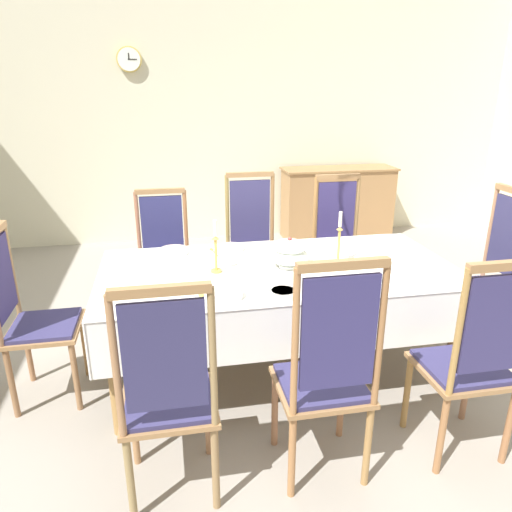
# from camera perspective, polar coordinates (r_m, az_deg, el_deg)

# --- Properties ---
(ground) EXTENTS (7.56, 6.17, 0.04)m
(ground) POSITION_cam_1_polar(r_m,az_deg,el_deg) (3.56, 2.01, -12.59)
(ground) COLOR gray
(back_wall) EXTENTS (7.56, 0.08, 3.43)m
(back_wall) POSITION_cam_1_polar(r_m,az_deg,el_deg) (6.10, -4.63, 18.07)
(back_wall) COLOR beige
(back_wall) RESTS_ON ground
(dining_table) EXTENTS (2.26, 1.11, 0.76)m
(dining_table) POSITION_cam_1_polar(r_m,az_deg,el_deg) (3.12, 2.68, -2.70)
(dining_table) COLOR #A17642
(dining_table) RESTS_ON ground
(tablecloth) EXTENTS (2.28, 1.13, 0.34)m
(tablecloth) POSITION_cam_1_polar(r_m,az_deg,el_deg) (3.13, 2.67, -2.78)
(tablecloth) COLOR white
(tablecloth) RESTS_ON dining_table
(chair_south_a) EXTENTS (0.44, 0.42, 1.16)m
(chair_south_a) POSITION_cam_1_polar(r_m,az_deg,el_deg) (2.25, -10.45, -15.76)
(chair_south_a) COLOR #A07148
(chair_south_a) RESTS_ON ground
(chair_north_a) EXTENTS (0.44, 0.42, 1.10)m
(chair_north_a) POSITION_cam_1_polar(r_m,az_deg,el_deg) (3.99, -10.93, 0.06)
(chair_north_a) COLOR #986A3F
(chair_north_a) RESTS_ON ground
(chair_south_b) EXTENTS (0.44, 0.42, 1.21)m
(chair_south_b) POSITION_cam_1_polar(r_m,az_deg,el_deg) (2.35, 8.47, -13.52)
(chair_south_b) COLOR #986647
(chair_south_b) RESTS_ON ground
(chair_north_b) EXTENTS (0.44, 0.42, 1.21)m
(chair_north_b) POSITION_cam_1_polar(r_m,az_deg,el_deg) (4.04, -0.41, 1.26)
(chair_north_b) COLOR #A37541
(chair_north_b) RESTS_ON ground
(chair_south_c) EXTENTS (0.44, 0.42, 1.15)m
(chair_south_c) POSITION_cam_1_polar(r_m,az_deg,el_deg) (2.69, 24.50, -11.07)
(chair_south_c) COLOR olive
(chair_south_c) RESTS_ON ground
(chair_north_c) EXTENTS (0.44, 0.42, 1.16)m
(chair_north_c) POSITION_cam_1_polar(r_m,az_deg,el_deg) (4.25, 9.93, 1.66)
(chair_north_c) COLOR #9D6D4C
(chair_north_c) RESTS_ON ground
(chair_head_west) EXTENTS (0.42, 0.44, 1.12)m
(chair_head_west) POSITION_cam_1_polar(r_m,az_deg,el_deg) (3.21, -25.31, -6.37)
(chair_head_west) COLOR olive
(chair_head_west) RESTS_ON ground
(chair_head_east) EXTENTS (0.42, 0.44, 1.22)m
(chair_head_east) POSITION_cam_1_polar(r_m,az_deg,el_deg) (3.80, 25.91, -1.92)
(chair_head_east) COLOR #9F6848
(chair_head_east) RESTS_ON ground
(soup_tureen) EXTENTS (0.25, 0.25, 0.20)m
(soup_tureen) POSITION_cam_1_polar(r_m,az_deg,el_deg) (3.08, 4.01, 0.40)
(soup_tureen) COLOR white
(soup_tureen) RESTS_ON tablecloth
(candlestick_west) EXTENTS (0.07, 0.07, 0.34)m
(candlestick_west) POSITION_cam_1_polar(r_m,az_deg,el_deg) (2.99, -4.83, 0.50)
(candlestick_west) COLOR gold
(candlestick_west) RESTS_ON tablecloth
(candlestick_east) EXTENTS (0.07, 0.07, 0.35)m
(candlestick_east) POSITION_cam_1_polar(r_m,az_deg,el_deg) (3.16, 9.88, 1.53)
(candlestick_east) COLOR gold
(candlestick_east) RESTS_ON tablecloth
(bowl_near_left) EXTENTS (0.20, 0.20, 0.04)m
(bowl_near_left) POSITION_cam_1_polar(r_m,az_deg,el_deg) (2.66, -3.72, -4.49)
(bowl_near_left) COLOR white
(bowl_near_left) RESTS_ON tablecloth
(bowl_near_right) EXTENTS (0.18, 0.18, 0.04)m
(bowl_near_right) POSITION_cam_1_polar(r_m,az_deg,el_deg) (3.41, -3.09, 0.97)
(bowl_near_right) COLOR white
(bowl_near_right) RESTS_ON tablecloth
(bowl_far_left) EXTENTS (0.19, 0.19, 0.04)m
(bowl_far_left) POSITION_cam_1_polar(r_m,az_deg,el_deg) (3.38, -9.81, 0.62)
(bowl_far_left) COLOR white
(bowl_far_left) RESTS_ON tablecloth
(bowl_far_right) EXTENTS (0.16, 0.16, 0.04)m
(bowl_far_right) POSITION_cam_1_polar(r_m,az_deg,el_deg) (2.68, 3.27, -4.36)
(bowl_far_right) COLOR white
(bowl_far_right) RESTS_ON tablecloth
(spoon_primary) EXTENTS (0.03, 0.18, 0.01)m
(spoon_primary) POSITION_cam_1_polar(r_m,az_deg,el_deg) (2.68, -6.54, -4.84)
(spoon_primary) COLOR gold
(spoon_primary) RESTS_ON tablecloth
(spoon_secondary) EXTENTS (0.05, 0.18, 0.01)m
(spoon_secondary) POSITION_cam_1_polar(r_m,az_deg,el_deg) (3.42, -5.26, 0.72)
(spoon_secondary) COLOR gold
(spoon_secondary) RESTS_ON tablecloth
(sideboard) EXTENTS (1.44, 0.48, 0.90)m
(sideboard) POSITION_cam_1_polar(r_m,az_deg,el_deg) (6.30, 9.67, 6.30)
(sideboard) COLOR #996F45
(sideboard) RESTS_ON ground
(mounted_clock) EXTENTS (0.28, 0.06, 0.28)m
(mounted_clock) POSITION_cam_1_polar(r_m,az_deg,el_deg) (6.00, -14.94, 21.76)
(mounted_clock) COLOR #D1B251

